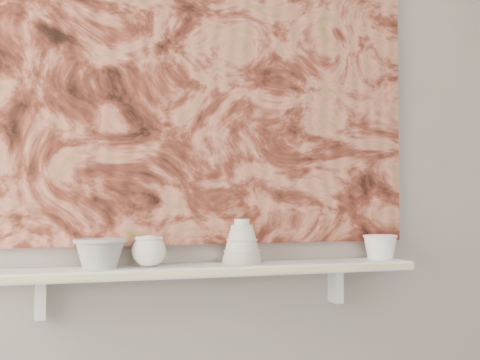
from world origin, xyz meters
name	(u,v)px	position (x,y,z in m)	size (l,w,h in m)	color
wall_back	(197,134)	(0.00, 1.60, 1.35)	(3.60, 3.60, 0.00)	gray
shelf	(205,270)	(0.00, 1.51, 0.92)	(1.40, 0.18, 0.03)	white
shelf_stripe	(214,273)	(0.00, 1.41, 0.92)	(1.40, 0.01, 0.02)	beige
bracket_left	(40,299)	(-0.49, 1.57, 0.84)	(0.03, 0.06, 0.12)	white
bracket_right	(336,285)	(0.49, 1.57, 0.84)	(0.03, 0.06, 0.12)	white
painting	(198,76)	(0.00, 1.59, 1.54)	(1.50, 0.03, 1.10)	maroon
house_motif	(324,172)	(0.45, 1.57, 1.23)	(0.09, 0.00, 0.08)	black
bowl_grey	(100,253)	(-0.32, 1.51, 0.98)	(0.16, 0.16, 0.09)	#999896
cup_cream	(149,251)	(-0.18, 1.51, 0.98)	(0.10, 0.10, 0.10)	silver
bell_vessel	(242,241)	(0.12, 1.51, 1.00)	(0.13, 0.13, 0.14)	beige
bowl_white	(380,247)	(0.63, 1.51, 0.97)	(0.12, 0.12, 0.09)	white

